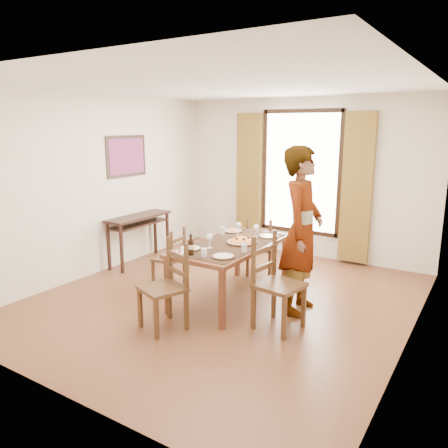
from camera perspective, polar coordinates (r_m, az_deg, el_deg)
The scene contains 22 objects.
ground at distance 5.82m, azimuth 0.02°, elevation -9.80°, with size 5.00×5.00×0.00m, color #56311A.
room_shell at distance 5.53m, azimuth 0.70°, elevation 5.60°, with size 4.60×5.10×2.74m.
console_table at distance 7.27m, azimuth -11.06°, elevation 0.20°, with size 0.38×1.20×0.80m.
dining_table at distance 5.63m, azimuth 0.93°, elevation -3.16°, with size 0.89×1.77×0.76m.
chair_west at distance 6.22m, azimuth -7.02°, elevation -4.58°, with size 0.40×0.40×0.84m.
chair_north at distance 6.62m, azimuth 4.89°, elevation -3.21°, with size 0.47×0.47×0.90m.
chair_south at distance 4.93m, azimuth -7.66°, elevation -8.38°, with size 0.57×0.57×0.99m.
chair_east at distance 4.92m, azimuth 6.85°, elevation -7.97°, with size 0.53×0.53×1.06m.
man at distance 5.27m, azimuth 10.10°, elevation -0.90°, with size 0.58×0.79×2.01m, color gray.
plate_sw at distance 5.34m, azimuth -4.43°, elevation -3.02°, with size 0.27×0.27×0.05m, color silver, non-canonical shape.
plate_se at distance 5.00m, azimuth -0.10°, elevation -4.07°, with size 0.27×0.27×0.05m, color silver, non-canonical shape.
plate_nw at distance 6.20m, azimuth 1.22°, elevation -0.78°, with size 0.27×0.27×0.05m, color silver, non-canonical shape.
plate_ne at distance 5.94m, azimuth 5.80°, elevation -1.43°, with size 0.27×0.27×0.05m, color silver, non-canonical shape.
pasta_platter at distance 5.59m, azimuth 2.32°, elevation -2.03°, with size 0.40×0.40×0.10m, color #CA4F19, non-canonical shape.
caprese_plate at distance 5.18m, azimuth -6.11°, elevation -3.63°, with size 0.20×0.20×0.04m, color silver, non-canonical shape.
wine_glass_a at distance 5.36m, azimuth -1.88°, elevation -2.21°, with size 0.08×0.08×0.18m, color white, non-canonical shape.
wine_glass_b at distance 5.88m, azimuth 4.19°, elevation -0.90°, with size 0.08×0.08×0.18m, color white, non-canonical shape.
wine_glass_c at distance 6.00m, azimuth 1.92°, elevation -0.59°, with size 0.08×0.08×0.18m, color white, non-canonical shape.
tumbler_a at distance 5.20m, azimuth 2.67°, elevation -3.14°, with size 0.07×0.07×0.10m, color silver.
tumbler_b at distance 6.05m, azimuth -0.21°, elevation -0.89°, with size 0.07×0.07×0.10m, color silver.
tumbler_c at distance 5.02m, azimuth -2.63°, elevation -3.75°, with size 0.07×0.07×0.10m, color silver.
wine_bottle at distance 5.08m, azimuth -4.36°, elevation -2.70°, with size 0.07×0.07×0.25m, color black, non-canonical shape.
Camera 1 is at (2.87, -4.55, 2.22)m, focal length 35.00 mm.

